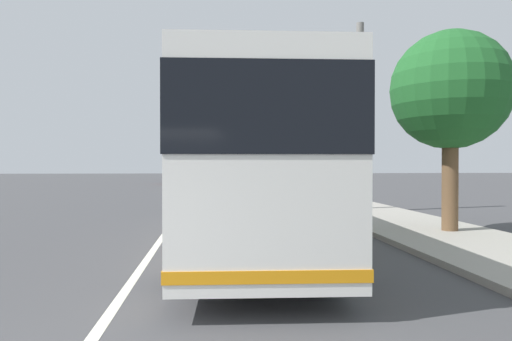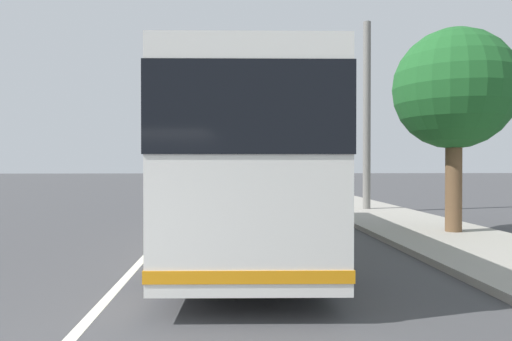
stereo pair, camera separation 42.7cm
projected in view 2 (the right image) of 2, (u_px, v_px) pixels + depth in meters
sidewalk_curb at (429, 231)px, 13.09m from camera, size 110.00×3.60×0.14m
lane_divider_line at (164, 236)px, 12.64m from camera, size 110.00×0.16×0.01m
coach_bus at (250, 160)px, 10.99m from camera, size 11.15×3.09×3.55m
car_behind_bus at (184, 177)px, 48.42m from camera, size 4.70×2.08×1.42m
car_side_street at (238, 179)px, 43.33m from camera, size 4.69×2.03×1.48m
car_far_distant at (192, 176)px, 56.13m from camera, size 4.56×2.09×1.48m
roadside_tree_mid_block at (454, 90)px, 12.50m from camera, size 3.26×3.26×5.66m
utility_pole at (367, 117)px, 19.10m from camera, size 0.32×0.32×7.91m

